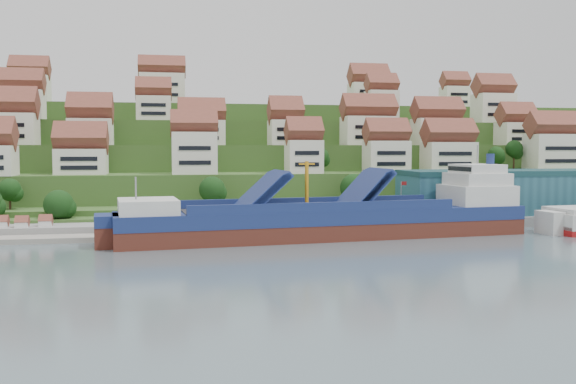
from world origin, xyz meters
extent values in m
plane|color=slate|center=(0.00, 0.00, 0.00)|extent=(300.00, 300.00, 0.00)
cube|color=gray|center=(20.00, 15.00, 1.10)|extent=(180.00, 14.00, 2.20)
cube|color=gray|center=(-58.00, 12.00, 0.50)|extent=(45.00, 20.00, 1.00)
cube|color=#2D4C1E|center=(0.00, 86.00, 2.00)|extent=(260.00, 128.00, 4.00)
cube|color=#2D4C1E|center=(0.00, 91.00, 5.50)|extent=(260.00, 118.00, 11.00)
cube|color=#2D4C1E|center=(0.00, 99.00, 9.00)|extent=(260.00, 102.00, 18.00)
cube|color=#2D4C1E|center=(0.00, 107.00, 12.50)|extent=(260.00, 86.00, 25.00)
cube|color=#2D4C1E|center=(0.00, 116.00, 15.50)|extent=(260.00, 68.00, 31.00)
cube|color=silver|center=(-50.82, 41.11, 14.03)|extent=(11.80, 8.57, 6.06)
cube|color=silver|center=(-24.22, 37.43, 16.03)|extent=(10.67, 7.03, 10.06)
cube|color=silver|center=(2.64, 36.82, 15.08)|extent=(8.50, 7.62, 8.17)
cube|color=silver|center=(24.95, 39.29, 15.04)|extent=(10.73, 7.73, 8.07)
cube|color=silver|center=(42.42, 39.97, 14.88)|extent=(12.90, 8.26, 7.77)
cube|color=silver|center=(72.77, 40.31, 15.99)|extent=(13.09, 8.31, 9.98)
cube|color=silver|center=(-70.12, 53.67, 21.97)|extent=(14.19, 8.90, 7.94)
cube|color=silver|center=(-49.99, 54.12, 21.37)|extent=(10.88, 8.98, 6.74)
cube|color=silver|center=(-21.50, 54.06, 21.29)|extent=(11.97, 7.90, 6.57)
cube|color=silver|center=(0.89, 52.27, 21.36)|extent=(8.72, 8.56, 6.73)
cube|color=silver|center=(25.04, 54.81, 22.02)|extent=(14.46, 8.36, 8.05)
cube|color=silver|center=(45.07, 53.53, 21.78)|extent=(13.35, 8.18, 7.55)
cube|color=silver|center=(71.12, 56.16, 21.33)|extent=(10.17, 8.04, 6.67)
cube|color=silver|center=(-69.26, 67.16, 28.96)|extent=(11.28, 7.86, 7.91)
cube|color=silver|center=(-34.23, 69.72, 28.47)|extent=(9.68, 7.30, 6.95)
cube|color=silver|center=(33.70, 69.03, 29.78)|extent=(9.04, 7.14, 9.55)
cube|color=silver|center=(70.82, 69.48, 29.60)|extent=(11.57, 8.47, 9.19)
cube|color=silver|center=(-71.44, 89.59, 35.09)|extent=(11.07, 8.03, 8.18)
cube|color=silver|center=(-31.90, 87.17, 35.66)|extent=(13.85, 7.51, 9.32)
cube|color=silver|center=(35.86, 88.57, 34.85)|extent=(12.51, 8.73, 7.70)
cube|color=silver|center=(68.57, 92.46, 34.77)|extent=(8.93, 7.05, 7.53)
ellipsoid|color=#183F15|center=(-64.17, 27.93, 8.31)|extent=(4.89, 4.89, 4.89)
ellipsoid|color=#183F15|center=(12.39, 26.11, 8.00)|extent=(6.51, 6.51, 6.51)
ellipsoid|color=#183F15|center=(-20.78, 26.29, 7.92)|extent=(5.93, 5.93, 5.93)
ellipsoid|color=#183F15|center=(57.81, 43.11, 15.33)|extent=(4.66, 4.66, 4.66)
ellipsoid|color=#183F15|center=(63.10, 43.11, 17.03)|extent=(4.70, 4.70, 4.70)
ellipsoid|color=#183F15|center=(8.22, 43.66, 14.91)|extent=(5.13, 5.13, 5.13)
ellipsoid|color=#183F15|center=(44.51, 59.83, 22.98)|extent=(4.40, 4.40, 4.40)
ellipsoid|color=#183F15|center=(-48.98, 59.38, 21.67)|extent=(5.23, 5.23, 5.23)
ellipsoid|color=#183F15|center=(6.22, 73.21, 30.08)|extent=(6.02, 6.02, 6.02)
ellipsoid|color=#183F15|center=(33.05, 75.94, 29.99)|extent=(4.56, 4.56, 4.56)
ellipsoid|color=#183F15|center=(-52.73, 19.00, 5.66)|extent=(6.13, 6.13, 6.13)
ellipsoid|color=#183F15|center=(-35.36, 19.00, 4.97)|extent=(4.59, 4.59, 4.59)
cube|color=#265767|center=(52.00, 17.00, 7.20)|extent=(60.00, 15.00, 10.00)
cylinder|color=gray|center=(18.00, 10.00, 6.20)|extent=(0.16, 0.16, 8.00)
cube|color=maroon|center=(18.60, 10.00, 9.80)|extent=(1.20, 0.05, 0.80)
cube|color=white|center=(-62.00, 11.50, 2.10)|extent=(2.40, 2.20, 2.20)
cube|color=white|center=(-58.00, 10.00, 2.10)|extent=(2.40, 2.20, 2.20)
cube|color=white|center=(-54.00, 11.50, 2.10)|extent=(2.40, 2.20, 2.20)
cube|color=#542319|center=(-0.63, 0.29, 1.00)|extent=(80.37, 19.67, 5.10)
cube|color=navy|center=(-0.63, 0.29, 4.39)|extent=(80.39, 19.79, 2.65)
cube|color=silver|center=(-34.15, -2.87, 6.94)|extent=(11.25, 12.54, 2.65)
cube|color=#262628|center=(-2.66, 0.10, 5.71)|extent=(51.76, 15.15, 0.31)
cube|color=navy|center=(-13.83, -0.95, 9.18)|extent=(8.67, 11.93, 7.05)
cube|color=navy|center=(6.48, 0.96, 9.18)|extent=(8.29, 11.90, 7.46)
cylinder|color=orange|center=(-4.69, -0.09, 10.20)|extent=(0.78, 0.78, 9.18)
cube|color=silver|center=(31.88, 3.36, 7.65)|extent=(13.28, 12.73, 4.08)
cube|color=silver|center=(31.88, 3.36, 10.92)|extent=(11.14, 11.32, 2.55)
cube|color=silver|center=(31.88, 3.36, 13.06)|extent=(8.99, 9.91, 1.84)
cylinder|color=navy|center=(34.92, 3.65, 15.00)|extent=(1.78, 1.78, 2.24)
camera|label=1|loc=(-30.72, -118.64, 17.44)|focal=40.00mm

